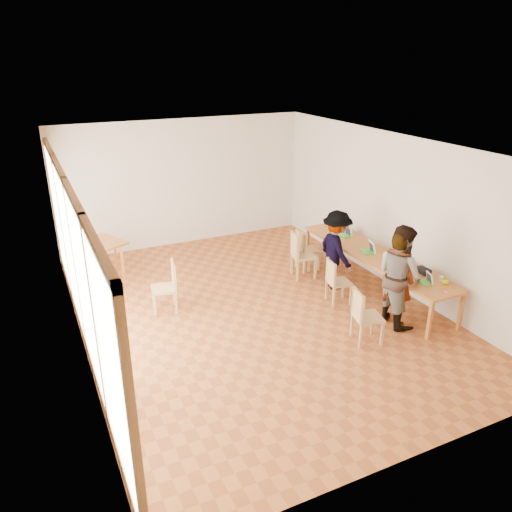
{
  "coord_description": "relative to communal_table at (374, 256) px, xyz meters",
  "views": [
    {
      "loc": [
        -3.44,
        -7.29,
        4.42
      ],
      "look_at": [
        0.0,
        -0.02,
        1.1
      ],
      "focal_mm": 35.0,
      "sensor_mm": 36.0,
      "label": 1
    }
  ],
  "objects": [
    {
      "name": "ground",
      "position": [
        -2.5,
        0.15,
        -0.7
      ],
      "size": [
        8.0,
        8.0,
        0.0
      ],
      "primitive_type": "plane",
      "color": "#A75A28",
      "rests_on": "ground"
    },
    {
      "name": "wall_back",
      "position": [
        -2.5,
        4.15,
        0.8
      ],
      "size": [
        6.0,
        0.1,
        3.0
      ],
      "primitive_type": "cube",
      "color": "beige",
      "rests_on": "ground"
    },
    {
      "name": "wall_front",
      "position": [
        -2.5,
        -3.85,
        0.8
      ],
      "size": [
        6.0,
        0.1,
        3.0
      ],
      "primitive_type": "cube",
      "color": "beige",
      "rests_on": "ground"
    },
    {
      "name": "wall_right",
      "position": [
        0.5,
        0.15,
        0.8
      ],
      "size": [
        0.1,
        8.0,
        3.0
      ],
      "primitive_type": "cube",
      "color": "beige",
      "rests_on": "ground"
    },
    {
      "name": "window_wall",
      "position": [
        -5.46,
        0.15,
        0.8
      ],
      "size": [
        0.1,
        8.0,
        3.0
      ],
      "primitive_type": "cube",
      "color": "white",
      "rests_on": "ground"
    },
    {
      "name": "ceiling",
      "position": [
        -2.5,
        0.15,
        2.32
      ],
      "size": [
        6.0,
        8.0,
        0.04
      ],
      "primitive_type": "cube",
      "color": "white",
      "rests_on": "wall_back"
    },
    {
      "name": "communal_table",
      "position": [
        0.0,
        0.0,
        0.0
      ],
      "size": [
        0.8,
        4.0,
        0.75
      ],
      "color": "#BD6A2A",
      "rests_on": "ground"
    },
    {
      "name": "side_table",
      "position": [
        -4.78,
        2.94,
        -0.03
      ],
      "size": [
        0.9,
        0.9,
        0.75
      ],
      "rotation": [
        0.0,
        0.0,
        0.43
      ],
      "color": "#BD6A2A",
      "rests_on": "ground"
    },
    {
      "name": "chair_near",
      "position": [
        -1.38,
        -1.52,
        -0.14
      ],
      "size": [
        0.51,
        0.51,
        0.49
      ],
      "rotation": [
        0.0,
        0.0,
        -0.23
      ],
      "color": "tan",
      "rests_on": "ground"
    },
    {
      "name": "chair_mid",
      "position": [
        -1.02,
        -0.17,
        -0.18
      ],
      "size": [
        0.47,
        0.47,
        0.46
      ],
      "rotation": [
        0.0,
        0.0,
        -0.18
      ],
      "color": "tan",
      "rests_on": "ground"
    },
    {
      "name": "chair_far",
      "position": [
        -1.04,
        1.12,
        -0.1
      ],
      "size": [
        0.54,
        0.54,
        0.52
      ],
      "rotation": [
        0.0,
        0.0,
        -0.2
      ],
      "color": "tan",
      "rests_on": "ground"
    },
    {
      "name": "chair_empty",
      "position": [
        -0.75,
        1.4,
        -0.15
      ],
      "size": [
        0.43,
        0.43,
        0.48
      ],
      "rotation": [
        0.0,
        0.0,
        -0.02
      ],
      "color": "tan",
      "rests_on": "ground"
    },
    {
      "name": "chair_spare",
      "position": [
        -3.89,
        0.86,
        -0.13
      ],
      "size": [
        0.51,
        0.51,
        0.5
      ],
      "rotation": [
        0.0,
        0.0,
        2.96
      ],
      "color": "tan",
      "rests_on": "ground"
    },
    {
      "name": "person_near",
      "position": [
        -0.5,
        -1.24,
        0.14
      ],
      "size": [
        0.57,
        0.71,
        1.69
      ],
      "primitive_type": "imported",
      "rotation": [
        0.0,
        0.0,
        1.87
      ],
      "color": "gray",
      "rests_on": "ground"
    },
    {
      "name": "person_mid",
      "position": [
        -0.45,
        -1.23,
        0.19
      ],
      "size": [
        0.72,
        0.9,
        1.79
      ],
      "primitive_type": "imported",
      "rotation": [
        0.0,
        0.0,
        1.52
      ],
      "color": "gray",
      "rests_on": "ground"
    },
    {
      "name": "person_far",
      "position": [
        -0.62,
        0.4,
        0.09
      ],
      "size": [
        0.66,
        1.07,
        1.59
      ],
      "primitive_type": "imported",
      "rotation": [
        0.0,
        0.0,
        1.5
      ],
      "color": "gray",
      "rests_on": "ground"
    },
    {
      "name": "laptop_near",
      "position": [
        -0.01,
        -1.44,
        0.1
      ],
      "size": [
        0.25,
        0.27,
        0.19
      ],
      "rotation": [
        0.0,
        0.0,
        -0.32
      ],
      "color": "green",
      "rests_on": "communal_table"
    },
    {
      "name": "laptop_mid",
      "position": [
        -0.04,
        0.12,
        0.11
      ],
      "size": [
        0.29,
        0.31,
        0.23
      ],
      "rotation": [
        0.0,
        0.0,
        -0.27
      ],
      "color": "green",
      "rests_on": "communal_table"
    },
    {
      "name": "laptop_far",
      "position": [
        0.1,
        1.1,
        0.11
      ],
      "size": [
        0.23,
        0.27,
        0.22
      ],
      "rotation": [
        0.0,
        0.0,
        -0.02
      ],
      "color": "green",
      "rests_on": "communal_table"
    },
    {
      "name": "yellow_mug",
      "position": [
        0.23,
        -1.62,
        0.1
      ],
      "size": [
        0.15,
        0.15,
        0.1
      ],
      "primitive_type": "imported",
      "rotation": [
        0.0,
        0.0,
        -0.32
      ],
      "color": "yellow",
      "rests_on": "communal_table"
    },
    {
      "name": "green_bottle",
      "position": [
        0.27,
        1.73,
        0.19
      ],
      "size": [
        0.07,
        0.07,
        0.28
      ],
      "primitive_type": "cylinder",
      "color": "#1A7429",
      "rests_on": "communal_table"
    },
    {
      "name": "clear_glass",
      "position": [
        0.26,
        -1.49,
        0.09
      ],
      "size": [
        0.07,
        0.07,
        0.09
      ],
      "primitive_type": "cylinder",
      "color": "silver",
      "rests_on": "communal_table"
    },
    {
      "name": "condiment_cup",
      "position": [
        -0.26,
        -0.94,
        0.08
      ],
      "size": [
        0.08,
        0.08,
        0.06
      ],
      "primitive_type": "cylinder",
      "color": "white",
      "rests_on": "communal_table"
    },
    {
      "name": "pink_phone",
      "position": [
        -0.01,
        -1.86,
        0.05
      ],
      "size": [
        0.05,
        0.1,
        0.01
      ],
      "primitive_type": "cube",
      "color": "#EA4263",
      "rests_on": "communal_table"
    },
    {
      "name": "black_pouch",
      "position": [
        0.22,
        -1.09,
        0.09
      ],
      "size": [
        0.16,
        0.26,
        0.09
      ],
      "primitive_type": "cube",
      "color": "black",
      "rests_on": "communal_table"
    }
  ]
}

